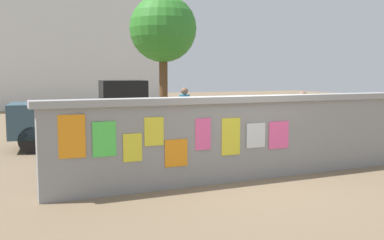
{
  "coord_description": "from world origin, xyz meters",
  "views": [
    {
      "loc": [
        -4.25,
        -7.27,
        2.03
      ],
      "look_at": [
        0.12,
        2.5,
        0.91
      ],
      "focal_mm": 41.42,
      "sensor_mm": 36.0,
      "label": 1
    }
  ],
  "objects_px": {
    "motorcycle": "(90,152)",
    "bicycle_far": "(268,132)",
    "auto_rickshaw_truck": "(87,115)",
    "person_walking": "(302,117)",
    "bicycle_near": "(198,135)",
    "person_bystander": "(185,108)",
    "tree_roadside": "(163,30)"
  },
  "relations": [
    {
      "from": "bicycle_near",
      "to": "person_walking",
      "type": "xyz_separation_m",
      "value": [
        1.67,
        -2.35,
        0.62
      ]
    },
    {
      "from": "bicycle_near",
      "to": "bicycle_far",
      "type": "relative_size",
      "value": 1.0
    },
    {
      "from": "auto_rickshaw_truck",
      "to": "bicycle_far",
      "type": "xyz_separation_m",
      "value": [
        4.89,
        -1.63,
        -0.54
      ]
    },
    {
      "from": "motorcycle",
      "to": "bicycle_near",
      "type": "height_order",
      "value": "bicycle_near"
    },
    {
      "from": "auto_rickshaw_truck",
      "to": "bicycle_near",
      "type": "bearing_deg",
      "value": -26.5
    },
    {
      "from": "auto_rickshaw_truck",
      "to": "person_walking",
      "type": "height_order",
      "value": "auto_rickshaw_truck"
    },
    {
      "from": "person_walking",
      "to": "tree_roadside",
      "type": "relative_size",
      "value": 0.31
    },
    {
      "from": "person_walking",
      "to": "tree_roadside",
      "type": "xyz_separation_m",
      "value": [
        -0.35,
        8.61,
        2.85
      ]
    },
    {
      "from": "bicycle_far",
      "to": "person_walking",
      "type": "xyz_separation_m",
      "value": [
        -0.46,
        -2.1,
        0.62
      ]
    },
    {
      "from": "bicycle_near",
      "to": "tree_roadside",
      "type": "xyz_separation_m",
      "value": [
        1.32,
        6.26,
        3.47
      ]
    },
    {
      "from": "person_bystander",
      "to": "auto_rickshaw_truck",
      "type": "bearing_deg",
      "value": -178.21
    },
    {
      "from": "tree_roadside",
      "to": "person_walking",
      "type": "bearing_deg",
      "value": -87.68
    },
    {
      "from": "bicycle_far",
      "to": "tree_roadside",
      "type": "bearing_deg",
      "value": 97.11
    },
    {
      "from": "person_bystander",
      "to": "tree_roadside",
      "type": "height_order",
      "value": "tree_roadside"
    },
    {
      "from": "person_bystander",
      "to": "bicycle_far",
      "type": "bearing_deg",
      "value": -42.06
    },
    {
      "from": "motorcycle",
      "to": "bicycle_far",
      "type": "height_order",
      "value": "bicycle_far"
    },
    {
      "from": "bicycle_near",
      "to": "person_bystander",
      "type": "xyz_separation_m",
      "value": [
        0.22,
        1.47,
        0.62
      ]
    },
    {
      "from": "person_walking",
      "to": "person_bystander",
      "type": "distance_m",
      "value": 4.08
    },
    {
      "from": "person_walking",
      "to": "person_bystander",
      "type": "relative_size",
      "value": 1.0
    },
    {
      "from": "auto_rickshaw_truck",
      "to": "tree_roadside",
      "type": "bearing_deg",
      "value": 50.14
    },
    {
      "from": "bicycle_near",
      "to": "bicycle_far",
      "type": "bearing_deg",
      "value": -6.74
    },
    {
      "from": "tree_roadside",
      "to": "person_bystander",
      "type": "bearing_deg",
      "value": -102.87
    },
    {
      "from": "bicycle_far",
      "to": "auto_rickshaw_truck",
      "type": "bearing_deg",
      "value": 161.59
    },
    {
      "from": "motorcycle",
      "to": "person_walking",
      "type": "relative_size",
      "value": 1.17
    },
    {
      "from": "bicycle_near",
      "to": "person_bystander",
      "type": "bearing_deg",
      "value": 81.38
    },
    {
      "from": "motorcycle",
      "to": "bicycle_far",
      "type": "xyz_separation_m",
      "value": [
        5.5,
        1.79,
        -0.1
      ]
    },
    {
      "from": "bicycle_far",
      "to": "person_walking",
      "type": "distance_m",
      "value": 2.24
    },
    {
      "from": "person_bystander",
      "to": "tree_roadside",
      "type": "relative_size",
      "value": 0.31
    },
    {
      "from": "person_bystander",
      "to": "person_walking",
      "type": "bearing_deg",
      "value": -69.29
    },
    {
      "from": "auto_rickshaw_truck",
      "to": "bicycle_near",
      "type": "distance_m",
      "value": 3.13
    },
    {
      "from": "motorcycle",
      "to": "bicycle_far",
      "type": "distance_m",
      "value": 5.78
    },
    {
      "from": "bicycle_far",
      "to": "person_walking",
      "type": "height_order",
      "value": "person_walking"
    }
  ]
}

